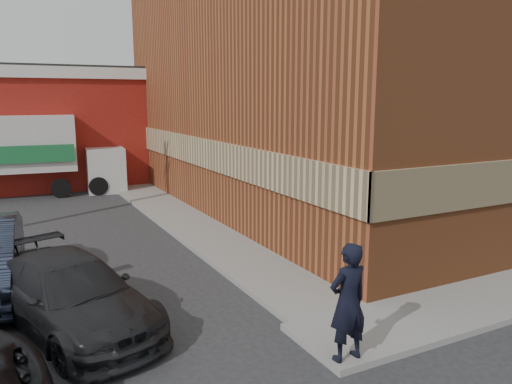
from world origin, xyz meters
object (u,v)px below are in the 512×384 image
man (348,302)px  box_truck (25,150)px  brick_building (362,85)px  suv_b (71,294)px

man → box_truck: 17.87m
box_truck → man: bearing=-72.5°
brick_building → suv_b: (-12.36, -7.18, -4.02)m
man → suv_b: man is taller
brick_building → man: (-8.70, -10.55, -3.61)m
brick_building → suv_b: brick_building is taller
man → suv_b: 4.99m
man → box_truck: box_truck is taller
man → box_truck: size_ratio=0.27×
suv_b → box_truck: box_truck is taller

